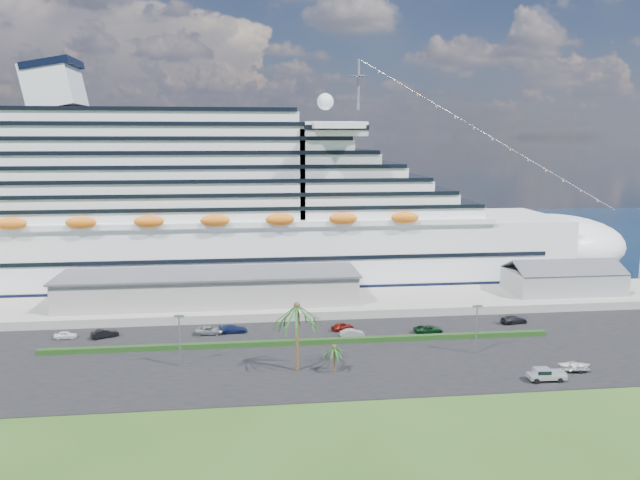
{
  "coord_description": "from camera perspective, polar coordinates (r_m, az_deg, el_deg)",
  "views": [
    {
      "loc": [
        -17.37,
        -87.06,
        35.45
      ],
      "look_at": [
        -3.35,
        30.0,
        16.1
      ],
      "focal_mm": 35.0,
      "sensor_mm": 36.0,
      "label": 1
    }
  ],
  "objects": [
    {
      "name": "lamp_post_left",
      "position": [
        100.28,
        -12.73,
        -8.39
      ],
      "size": [
        1.6,
        0.35,
        8.27
      ],
      "color": "gray",
      "rests_on": "asphalt_lot"
    },
    {
      "name": "parked_car_3",
      "position": [
        116.46,
        -7.98,
        -8.05
      ],
      "size": [
        5.29,
        2.47,
        1.49
      ],
      "primitive_type": "imported",
      "rotation": [
        0.0,
        0.0,
        1.65
      ],
      "color": "#16214D",
      "rests_on": "asphalt_lot"
    },
    {
      "name": "lamp_post_right",
      "position": [
        106.49,
        14.14,
        -7.39
      ],
      "size": [
        1.6,
        0.35,
        8.27
      ],
      "color": "gray",
      "rests_on": "asphalt_lot"
    },
    {
      "name": "port_shed",
      "position": [
        148.06,
        21.34,
        -3.43
      ],
      "size": [
        24.0,
        12.31,
        7.37
      ],
      "color": "gray",
      "rests_on": "wharf"
    },
    {
      "name": "ground",
      "position": [
        95.59,
        4.24,
        -12.47
      ],
      "size": [
        420.0,
        420.0,
        0.0
      ],
      "primitive_type": "plane",
      "color": "#294818",
      "rests_on": "ground"
    },
    {
      "name": "palm_tall",
      "position": [
        95.05,
        -2.13,
        -6.71
      ],
      "size": [
        8.82,
        8.82,
        11.13
      ],
      "color": "#47301E",
      "rests_on": "ground"
    },
    {
      "name": "parked_car_5",
      "position": [
        113.17,
        2.96,
        -8.5
      ],
      "size": [
        4.44,
        1.89,
        1.43
      ],
      "primitive_type": "imported",
      "rotation": [
        0.0,
        0.0,
        1.66
      ],
      "color": "#A0A1A7",
      "rests_on": "asphalt_lot"
    },
    {
      "name": "wharf",
      "position": [
        132.82,
        0.93,
        -5.76
      ],
      "size": [
        240.0,
        20.0,
        1.8
      ],
      "primitive_type": "cube",
      "color": "gray",
      "rests_on": "ground"
    },
    {
      "name": "terminal_building",
      "position": [
        130.88,
        -10.01,
        -4.27
      ],
      "size": [
        61.0,
        15.0,
        6.3
      ],
      "color": "gray",
      "rests_on": "wharf"
    },
    {
      "name": "cruise_ship",
      "position": [
        152.28,
        -8.35,
        2.15
      ],
      "size": [
        191.0,
        38.0,
        54.0
      ],
      "color": "silver",
      "rests_on": "ground"
    },
    {
      "name": "parked_car_4",
      "position": [
        117.01,
        2.06,
        -7.89
      ],
      "size": [
        4.56,
        3.27,
        1.44
      ],
      "primitive_type": "imported",
      "rotation": [
        0.0,
        0.0,
        1.99
      ],
      "color": "maroon",
      "rests_on": "asphalt_lot"
    },
    {
      "name": "hedge",
      "position": [
        109.21,
        -1.57,
        -9.31
      ],
      "size": [
        88.0,
        1.1,
        0.9
      ],
      "primitive_type": "cube",
      "color": "black",
      "rests_on": "asphalt_lot"
    },
    {
      "name": "parked_car_2",
      "position": [
        116.32,
        -10.07,
        -8.15
      ],
      "size": [
        5.11,
        2.49,
        1.4
      ],
      "primitive_type": "imported",
      "rotation": [
        0.0,
        0.0,
        1.54
      ],
      "color": "gray",
      "rests_on": "asphalt_lot"
    },
    {
      "name": "boat_trailer",
      "position": [
        104.43,
        22.3,
        -10.58
      ],
      "size": [
        5.48,
        3.69,
        1.56
      ],
      "color": "gray",
      "rests_on": "asphalt_lot"
    },
    {
      "name": "parked_car_0",
      "position": [
        120.96,
        -22.23,
        -8.04
      ],
      "size": [
        3.94,
        1.66,
        1.33
      ],
      "primitive_type": "imported",
      "rotation": [
        0.0,
        0.0,
        1.59
      ],
      "color": "white",
      "rests_on": "asphalt_lot"
    },
    {
      "name": "palm_short",
      "position": [
        95.9,
        1.29,
        -10.04
      ],
      "size": [
        3.53,
        3.53,
        4.56
      ],
      "color": "#47301E",
      "rests_on": "ground"
    },
    {
      "name": "parked_car_1",
      "position": [
        119.12,
        -19.1,
        -8.06
      ],
      "size": [
        5.04,
        3.42,
        1.57
      ],
      "primitive_type": "imported",
      "rotation": [
        0.0,
        0.0,
        1.98
      ],
      "color": "black",
      "rests_on": "asphalt_lot"
    },
    {
      "name": "asphalt_lot",
      "position": [
        105.69,
        3.08,
        -10.25
      ],
      "size": [
        140.0,
        38.0,
        0.12
      ],
      "primitive_type": "cube",
      "color": "black",
      "rests_on": "ground"
    },
    {
      "name": "parked_car_6",
      "position": [
        116.8,
        9.89,
        -8.05
      ],
      "size": [
        5.4,
        2.62,
        1.48
      ],
      "primitive_type": "imported",
      "rotation": [
        0.0,
        0.0,
        1.6
      ],
      "color": "black",
      "rests_on": "asphalt_lot"
    },
    {
      "name": "parked_car_7",
      "position": [
        126.59,
        17.3,
        -6.96
      ],
      "size": [
        5.57,
        3.04,
        1.53
      ],
      "primitive_type": "imported",
      "rotation": [
        0.0,
        0.0,
        1.75
      ],
      "color": "black",
      "rests_on": "asphalt_lot"
    },
    {
      "name": "water",
      "position": [
        220.62,
        -2.22,
        0.07
      ],
      "size": [
        420.0,
        160.0,
        0.02
      ],
      "primitive_type": "cube",
      "color": "black",
      "rests_on": "ground"
    },
    {
      "name": "pickup_truck",
      "position": [
        99.3,
        19.95,
        -11.44
      ],
      "size": [
        5.59,
        2.27,
        1.94
      ],
      "color": "black",
      "rests_on": "asphalt_lot"
    }
  ]
}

